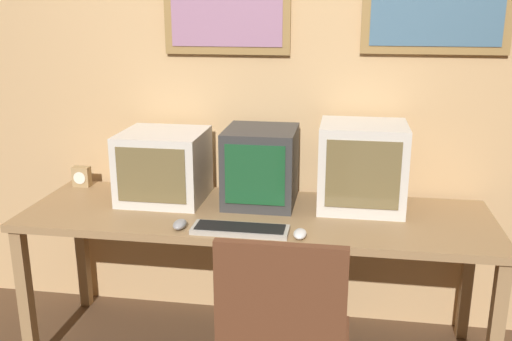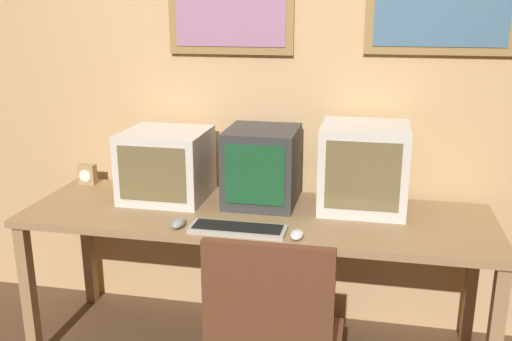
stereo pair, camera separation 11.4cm
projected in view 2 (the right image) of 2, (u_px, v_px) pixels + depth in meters
wall_back at (274, 83)px, 2.95m from camera, size 8.00×0.08×2.60m
desk at (256, 226)px, 2.73m from camera, size 2.21×0.69×0.75m
monitor_left at (166, 165)px, 2.88m from camera, size 0.41×0.40×0.35m
monitor_center at (262, 166)px, 2.80m from camera, size 0.34×0.37×0.37m
monitor_right at (363, 167)px, 2.71m from camera, size 0.41×0.36×0.41m
keyboard_main at (238, 229)px, 2.47m from camera, size 0.42×0.14×0.03m
mouse_near_keyboard at (297, 235)px, 2.41m from camera, size 0.06×0.10×0.03m
mouse_far_corner at (178, 223)px, 2.53m from camera, size 0.06×0.10×0.04m
desk_clock at (87, 174)px, 3.12m from camera, size 0.09×0.06×0.11m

